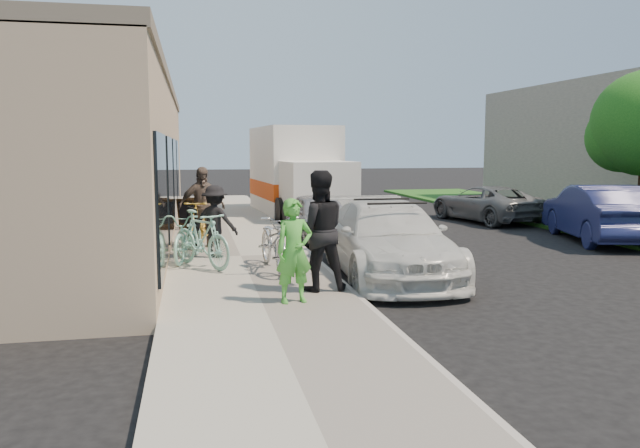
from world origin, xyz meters
TOP-DOWN VIEW (x-y plane):
  - ground at (0.00, 0.00)m, footprint 120.00×120.00m
  - sidewalk at (-2.00, 3.00)m, footprint 3.00×34.00m
  - curb at (-0.45, 3.00)m, footprint 0.12×34.00m
  - storefront at (-5.24, 7.99)m, footprint 3.60×20.00m
  - bike_rack at (-3.01, 3.73)m, footprint 0.23×0.69m
  - sandwich_board at (-3.10, 7.70)m, footprint 0.69×0.70m
  - sedan_white at (0.67, 1.01)m, footprint 2.29×5.04m
  - sedan_silver at (0.36, 6.05)m, footprint 1.52×3.66m
  - moving_truck at (0.73, 11.67)m, footprint 2.96×6.68m
  - far_car_blue at (7.49, 4.21)m, footprint 2.69×4.82m
  - far_car_gray at (6.62, 8.89)m, footprint 2.74×4.60m
  - tandem_bike at (-1.49, 1.33)m, footprint 0.88×2.11m
  - woman_rider at (-1.52, -1.23)m, footprint 0.63×0.48m
  - man_standing at (-1.00, -0.49)m, footprint 0.96×0.75m
  - cruiser_bike_a at (-2.84, 1.86)m, footprint 1.44×1.84m
  - cruiser_bike_b at (-3.08, 2.67)m, footprint 1.13×2.00m
  - cruiser_bike_c at (-2.86, 4.58)m, footprint 0.88×1.94m
  - bystander_a at (-2.53, 2.95)m, footprint 1.14×0.96m
  - bystander_b at (-2.78, 4.44)m, footprint 1.18×0.73m

SIDE VIEW (x-z plane):
  - ground at x=0.00m, z-range 0.00..0.00m
  - curb at x=-0.45m, z-range 0.00..0.13m
  - sidewalk at x=-2.00m, z-range 0.00..0.15m
  - far_car_gray at x=6.62m, z-range 0.00..1.20m
  - sandwich_board at x=-3.10m, z-range 0.16..1.04m
  - sedan_silver at x=0.36m, z-range 0.00..1.24m
  - cruiser_bike_b at x=-3.08m, z-range 0.15..1.14m
  - tandem_bike at x=-1.49m, z-range 0.15..1.23m
  - cruiser_bike_a at x=-2.84m, z-range 0.15..1.26m
  - cruiser_bike_c at x=-2.86m, z-range 0.15..1.27m
  - sedan_white at x=0.67m, z-range -0.02..1.45m
  - far_car_blue at x=7.49m, z-range 0.00..1.50m
  - bike_rack at x=-3.01m, z-range 0.25..1.25m
  - bystander_a at x=-2.53m, z-range 0.15..1.68m
  - woman_rider at x=-1.52m, z-range 0.15..1.72m
  - bystander_b at x=-2.78m, z-range 0.15..2.03m
  - man_standing at x=-1.00m, z-range 0.15..2.11m
  - moving_truck at x=0.73m, z-range -0.18..3.02m
  - storefront at x=-5.24m, z-range 0.01..4.24m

